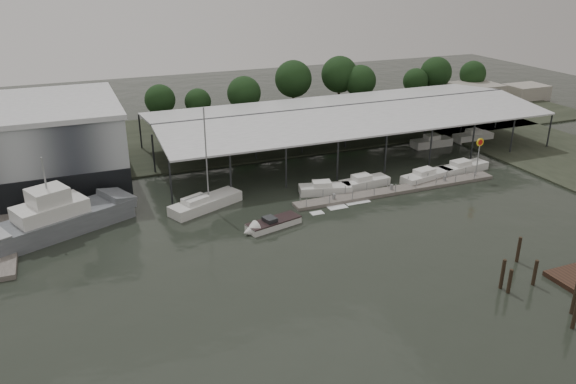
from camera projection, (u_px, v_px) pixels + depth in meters
name	position (u px, v px, depth m)	size (l,w,h in m)	color
ground	(325.00, 247.00, 56.36)	(200.00, 200.00, 0.00)	black
land_strip_far	(214.00, 136.00, 92.30)	(140.00, 30.00, 0.30)	#363B2C
land_strip_east	(576.00, 161.00, 80.73)	(20.00, 60.00, 0.30)	#363B2C
storage_warehouse	(20.00, 146.00, 70.15)	(24.50, 20.50, 10.50)	#A4ABAF
covered_boat_shed	(347.00, 110.00, 84.01)	(58.24, 24.00, 6.96)	silver
trawler_dock	(3.00, 238.00, 57.70)	(3.00, 18.00, 0.50)	slate
floating_dock	(398.00, 190.00, 70.13)	(28.00, 2.00, 1.40)	slate
shell_fuel_sign	(479.00, 150.00, 72.94)	(1.10, 0.18, 5.55)	gray
distant_commercial_buildings	(490.00, 93.00, 114.72)	(22.00, 8.00, 4.00)	gray
grey_trawler	(61.00, 218.00, 59.12)	(15.97, 10.23, 8.84)	slate
white_sailboat	(205.00, 203.00, 65.03)	(9.30, 5.99, 12.09)	silver
speedboat_underway	(269.00, 225.00, 60.25)	(17.60, 6.12, 2.00)	silver
moored_cruiser_0	(325.00, 189.00, 69.35)	(6.74, 3.77, 1.70)	silver
moored_cruiser_1	(364.00, 182.00, 71.45)	(6.69, 2.79, 1.70)	silver
moored_cruiser_2	(427.00, 176.00, 73.50)	(7.99, 3.64, 1.70)	silver
moored_cruiser_3	(463.00, 167.00, 76.61)	(7.76, 3.15, 1.70)	silver
mooring_pilings	(535.00, 284.00, 47.97)	(5.09, 10.23, 3.71)	#2D2316
horizon_tree_line	(337.00, 81.00, 105.07)	(69.36, 10.43, 10.38)	black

